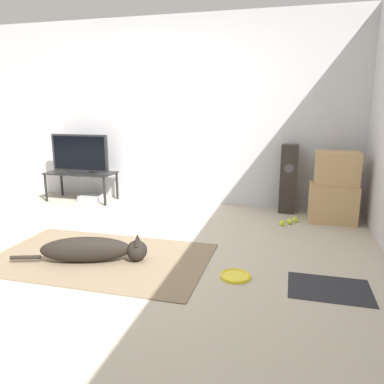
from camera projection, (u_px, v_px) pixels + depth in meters
The scene contains 15 objects.
ground_plane at pixel (105, 253), 3.56m from camera, with size 12.00×12.00×0.00m, color #BCB29E.
wall_back at pixel (171, 113), 5.25m from camera, with size 8.00×0.06×2.55m.
area_rug at pixel (101, 258), 3.44m from camera, with size 1.96×1.19×0.01m.
dog at pixel (93, 250), 3.32m from camera, with size 1.16×0.45×0.24m.
frisbee at pixel (235, 276), 3.06m from camera, with size 0.25×0.25×0.03m.
cardboard_box_lower at pixel (333, 203), 4.50m from camera, with size 0.55×0.38×0.45m.
cardboard_box_upper at pixel (337, 168), 4.41m from camera, with size 0.49×0.34×0.39m.
floor_speaker at pixel (288, 179), 4.85m from camera, with size 0.21×0.22×0.89m.
tv_stand at pixel (81, 176), 5.47m from camera, with size 1.00×0.45×0.42m.
tv at pixel (80, 154), 5.40m from camera, with size 0.88×0.20×0.55m.
tennis_ball_by_boxes at pixel (289, 222), 4.42m from camera, with size 0.07×0.07×0.07m.
tennis_ball_near_speaker at pixel (282, 223), 4.37m from camera, with size 0.07×0.07×0.07m.
tennis_ball_loose_on_carpet at pixel (295, 219), 4.50m from camera, with size 0.07×0.07×0.07m.
game_console at pixel (91, 198), 5.52m from camera, with size 0.29×0.27×0.08m.
door_mat at pixel (329, 288), 2.87m from camera, with size 0.62×0.46×0.01m.
Camera 1 is at (1.65, -3.01, 1.37)m, focal length 35.00 mm.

